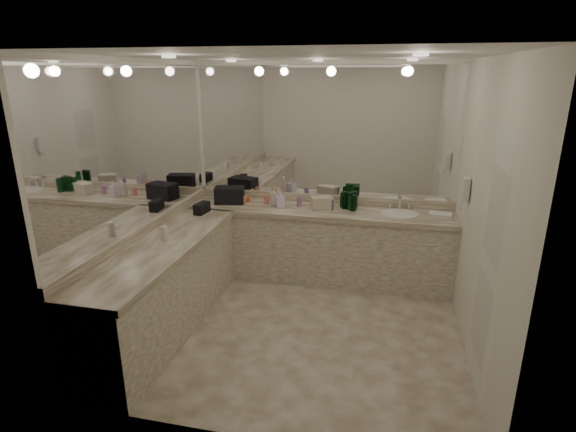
% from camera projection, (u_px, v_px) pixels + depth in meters
% --- Properties ---
extents(floor, '(3.20, 3.20, 0.00)m').
position_uv_depth(floor, '(298.00, 327.00, 4.56)').
color(floor, beige).
rests_on(floor, ground).
extents(ceiling, '(3.20, 3.20, 0.00)m').
position_uv_depth(ceiling, '(300.00, 56.00, 3.77)').
color(ceiling, white).
rests_on(ceiling, floor).
extents(wall_back, '(3.20, 0.02, 2.60)m').
position_uv_depth(wall_back, '(323.00, 171.00, 5.56)').
color(wall_back, silver).
rests_on(wall_back, floor).
extents(wall_left, '(0.02, 3.00, 2.60)m').
position_uv_depth(wall_left, '(143.00, 194.00, 4.50)').
color(wall_left, silver).
rests_on(wall_left, floor).
extents(wall_right, '(0.02, 3.00, 2.60)m').
position_uv_depth(wall_right, '(483.00, 216.00, 3.83)').
color(wall_right, silver).
rests_on(wall_right, floor).
extents(vanity_back_base, '(3.20, 0.60, 0.84)m').
position_uv_depth(vanity_back_base, '(318.00, 246.00, 5.55)').
color(vanity_back_base, silver).
rests_on(vanity_back_base, floor).
extents(vanity_back_top, '(3.20, 0.64, 0.06)m').
position_uv_depth(vanity_back_top, '(318.00, 211.00, 5.40)').
color(vanity_back_top, beige).
rests_on(vanity_back_top, vanity_back_base).
extents(vanity_left_base, '(0.60, 2.40, 0.84)m').
position_uv_depth(vanity_left_base, '(163.00, 290.00, 4.42)').
color(vanity_left_base, silver).
rests_on(vanity_left_base, floor).
extents(vanity_left_top, '(0.64, 2.42, 0.06)m').
position_uv_depth(vanity_left_top, '(160.00, 248.00, 4.29)').
color(vanity_left_top, beige).
rests_on(vanity_left_top, vanity_left_base).
extents(backsplash_back, '(3.20, 0.04, 0.10)m').
position_uv_depth(backsplash_back, '(322.00, 199.00, 5.64)').
color(backsplash_back, beige).
rests_on(backsplash_back, vanity_back_top).
extents(backsplash_left, '(0.04, 3.00, 0.10)m').
position_uv_depth(backsplash_left, '(148.00, 227.00, 4.60)').
color(backsplash_left, beige).
rests_on(backsplash_left, vanity_left_top).
extents(mirror_back, '(3.12, 0.01, 1.55)m').
position_uv_depth(mirror_back, '(324.00, 133.00, 5.40)').
color(mirror_back, white).
rests_on(mirror_back, wall_back).
extents(mirror_left, '(0.01, 2.92, 1.55)m').
position_uv_depth(mirror_left, '(139.00, 147.00, 4.35)').
color(mirror_left, white).
rests_on(mirror_left, wall_left).
extents(sink, '(0.44, 0.44, 0.03)m').
position_uv_depth(sink, '(399.00, 214.00, 5.20)').
color(sink, white).
rests_on(sink, vanity_back_top).
extents(faucet, '(0.24, 0.16, 0.14)m').
position_uv_depth(faucet, '(400.00, 203.00, 5.38)').
color(faucet, silver).
rests_on(faucet, vanity_back_top).
extents(wall_phone, '(0.06, 0.10, 0.24)m').
position_uv_depth(wall_phone, '(466.00, 190.00, 4.47)').
color(wall_phone, white).
rests_on(wall_phone, wall_right).
extents(door, '(0.02, 0.82, 2.10)m').
position_uv_depth(door, '(489.00, 266.00, 3.44)').
color(door, white).
rests_on(door, wall_right).
extents(black_toiletry_bag, '(0.40, 0.30, 0.20)m').
position_uv_depth(black_toiletry_bag, '(229.00, 195.00, 5.62)').
color(black_toiletry_bag, black).
rests_on(black_toiletry_bag, vanity_back_top).
extents(black_bag_spill, '(0.13, 0.24, 0.12)m').
position_uv_depth(black_bag_spill, '(202.00, 208.00, 5.22)').
color(black_bag_spill, black).
rests_on(black_bag_spill, vanity_left_top).
extents(cream_cosmetic_case, '(0.29, 0.23, 0.14)m').
position_uv_depth(cream_cosmetic_case, '(322.00, 203.00, 5.38)').
color(cream_cosmetic_case, beige).
rests_on(cream_cosmetic_case, vanity_back_top).
extents(hand_towel, '(0.27, 0.19, 0.04)m').
position_uv_depth(hand_towel, '(440.00, 215.00, 5.10)').
color(hand_towel, white).
rests_on(hand_towel, vanity_back_top).
extents(lotion_left, '(0.06, 0.06, 0.15)m').
position_uv_depth(lotion_left, '(164.00, 233.00, 4.36)').
color(lotion_left, white).
rests_on(lotion_left, vanity_left_top).
extents(soap_bottle_a, '(0.10, 0.10, 0.24)m').
position_uv_depth(soap_bottle_a, '(274.00, 196.00, 5.49)').
color(soap_bottle_a, beige).
rests_on(soap_bottle_a, vanity_back_top).
extents(soap_bottle_b, '(0.13, 0.13, 0.22)m').
position_uv_depth(soap_bottle_b, '(280.00, 199.00, 5.43)').
color(soap_bottle_b, silver).
rests_on(soap_bottle_b, vanity_back_top).
extents(soap_bottle_c, '(0.12, 0.12, 0.15)m').
position_uv_depth(soap_bottle_c, '(322.00, 203.00, 5.38)').
color(soap_bottle_c, '#ECE192').
rests_on(soap_bottle_c, vanity_back_top).
extents(green_bottle_0, '(0.07, 0.07, 0.20)m').
position_uv_depth(green_bottle_0, '(355.00, 199.00, 5.42)').
color(green_bottle_0, '#0A4A1E').
rests_on(green_bottle_0, vanity_back_top).
extents(green_bottle_1, '(0.06, 0.06, 0.18)m').
position_uv_depth(green_bottle_1, '(343.00, 200.00, 5.45)').
color(green_bottle_1, '#0A4A1E').
rests_on(green_bottle_1, vanity_back_top).
extents(green_bottle_2, '(0.07, 0.07, 0.19)m').
position_uv_depth(green_bottle_2, '(353.00, 203.00, 5.30)').
color(green_bottle_2, '#0A4A1E').
rests_on(green_bottle_2, vanity_back_top).
extents(green_bottle_3, '(0.07, 0.07, 0.21)m').
position_uv_depth(green_bottle_3, '(345.00, 200.00, 5.38)').
color(green_bottle_3, '#0A4A1E').
rests_on(green_bottle_3, vanity_back_top).
extents(green_bottle_4, '(0.07, 0.07, 0.21)m').
position_uv_depth(green_bottle_4, '(350.00, 201.00, 5.36)').
color(green_bottle_4, '#0A4A1E').
rests_on(green_bottle_4, vanity_back_top).
extents(amenity_bottle_0, '(0.06, 0.06, 0.10)m').
position_uv_depth(amenity_bottle_0, '(266.00, 200.00, 5.61)').
color(amenity_bottle_0, '#E57F66').
rests_on(amenity_bottle_0, vanity_back_top).
extents(amenity_bottle_1, '(0.06, 0.06, 0.06)m').
position_uv_depth(amenity_bottle_1, '(250.00, 199.00, 5.68)').
color(amenity_bottle_1, '#E57F66').
rests_on(amenity_bottle_1, vanity_back_top).
extents(amenity_bottle_2, '(0.05, 0.05, 0.09)m').
position_uv_depth(amenity_bottle_2, '(244.00, 200.00, 5.60)').
color(amenity_bottle_2, '#E57F66').
rests_on(amenity_bottle_2, vanity_back_top).
extents(amenity_bottle_3, '(0.06, 0.06, 0.12)m').
position_uv_depth(amenity_bottle_3, '(299.00, 202.00, 5.47)').
color(amenity_bottle_3, '#9966B2').
rests_on(amenity_bottle_3, vanity_back_top).
extents(amenity_bottle_4, '(0.06, 0.06, 0.08)m').
position_uv_depth(amenity_bottle_4, '(245.00, 198.00, 5.72)').
color(amenity_bottle_4, '#F2D84C').
rests_on(amenity_bottle_4, vanity_back_top).
extents(amenity_bottle_5, '(0.04, 0.04, 0.12)m').
position_uv_depth(amenity_bottle_5, '(332.00, 205.00, 5.35)').
color(amenity_bottle_5, '#3F3F4C').
rests_on(amenity_bottle_5, vanity_back_top).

